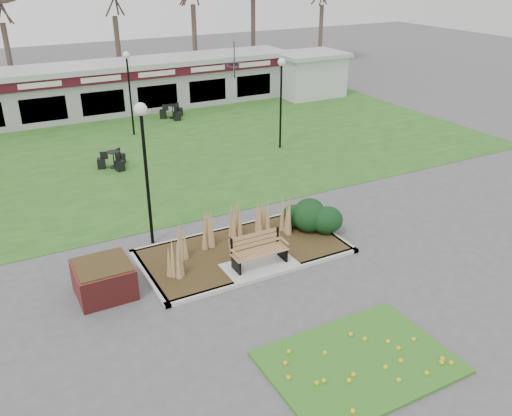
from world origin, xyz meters
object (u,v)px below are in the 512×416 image
food_pavilion (96,89)px  lamp_post_near_left (144,144)px  park_bench (258,250)px  lamp_post_far_right (281,84)px  bistro_set_d (173,114)px  bistro_set_b (114,162)px  service_hut (310,74)px  brick_planter (104,279)px  patio_umbrella (235,77)px  lamp_post_mid_right (128,75)px

food_pavilion → lamp_post_near_left: bearing=-97.8°
park_bench → lamp_post_far_right: size_ratio=0.40×
lamp_post_far_right → bistro_set_d: (-2.72, 7.47, -2.85)m
bistro_set_d → bistro_set_b: bearing=-128.7°
lamp_post_far_right → bistro_set_b: lamp_post_far_right is taller
park_bench → bistro_set_b: park_bench is taller
service_hut → park_bench: bearing=-127.3°
service_hut → brick_planter: bearing=-136.5°
food_pavilion → bistro_set_d: size_ratio=16.94×
service_hut → lamp_post_far_right: lamp_post_far_right is taller
park_bench → patio_umbrella: (8.00, 17.75, 1.17)m
brick_planter → bistro_set_b: brick_planter is taller
service_hut → bistro_set_d: size_ratio=3.03×
service_hut → lamp_post_near_left: lamp_post_near_left is taller
lamp_post_far_right → patio_umbrella: (1.75, 8.47, -1.36)m
patio_umbrella → lamp_post_far_right: bearing=-101.7°
lamp_post_near_left → patio_umbrella: lamp_post_near_left is taller
bistro_set_b → bistro_set_d: size_ratio=0.93×
brick_planter → lamp_post_mid_right: (5.01, 13.95, 2.62)m
park_bench → bistro_set_b: (-1.57, 10.39, -0.32)m
lamp_post_far_right → lamp_post_mid_right: bearing=136.2°
bistro_set_d → patio_umbrella: (4.47, 1.00, 1.48)m
brick_planter → lamp_post_near_left: size_ratio=0.32×
bistro_set_b → bistro_set_d: bearing=51.3°
service_hut → food_pavilion: bearing=171.7°
brick_planter → lamp_post_mid_right: 15.05m
service_hut → bistro_set_b: (-15.07, -7.36, -1.19)m
food_pavilion → lamp_post_far_right: (6.25, -10.43, 1.65)m
service_hut → bistro_set_b: service_hut is taller
brick_planter → lamp_post_far_right: 13.90m
brick_planter → lamp_post_near_left: 4.20m
food_pavilion → patio_umbrella: food_pavilion is taller
food_pavilion → lamp_post_near_left: size_ratio=5.31×
food_pavilion → service_hut: size_ratio=5.59×
lamp_post_mid_right → lamp_post_far_right: bearing=-43.8°
park_bench → bistro_set_d: size_ratio=1.17×
food_pavilion → bistro_set_b: food_pavilion is taller
brick_planter → food_pavilion: food_pavilion is taller
service_hut → lamp_post_far_right: 11.27m
lamp_post_mid_right → patio_umbrella: (7.39, 3.05, -1.34)m
lamp_post_near_left → lamp_post_mid_right: lamp_post_near_left is taller
park_bench → brick_planter: (-4.40, 0.75, -0.11)m
park_bench → bistro_set_d: park_bench is taller
food_pavilion → park_bench: bearing=-90.0°
bistro_set_d → brick_planter: bearing=-116.4°
bistro_set_b → bistro_set_d: bistro_set_d is taller
service_hut → patio_umbrella: 5.51m
park_bench → food_pavilion: 19.73m
park_bench → bistro_set_d: 17.12m
lamp_post_near_left → bistro_set_b: 8.09m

